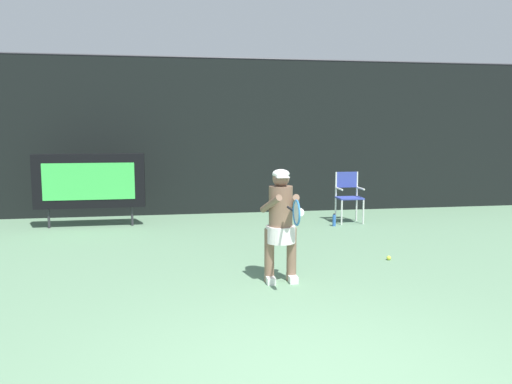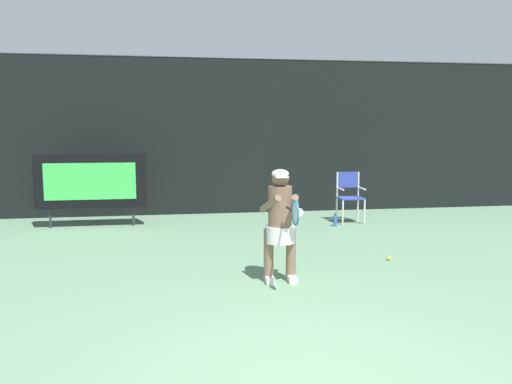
{
  "view_description": "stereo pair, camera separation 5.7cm",
  "coord_description": "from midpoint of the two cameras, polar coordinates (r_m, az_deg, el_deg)",
  "views": [
    {
      "loc": [
        -1.13,
        -3.69,
        2.02
      ],
      "look_at": [
        0.19,
        4.03,
        1.05
      ],
      "focal_mm": 36.24,
      "sensor_mm": 36.0,
      "label": 1
    },
    {
      "loc": [
        -1.07,
        -3.7,
        2.02
      ],
      "look_at": [
        0.19,
        4.03,
        1.05
      ],
      "focal_mm": 36.24,
      "sensor_mm": 36.0,
      "label": 2
    }
  ],
  "objects": [
    {
      "name": "water_bottle",
      "position": [
        10.83,
        8.89,
        -3.11
      ],
      "size": [
        0.07,
        0.07,
        0.27
      ],
      "color": "blue",
      "rests_on": "ground"
    },
    {
      "name": "tennis_racket",
      "position": [
        6.09,
        4.59,
        -2.27
      ],
      "size": [
        0.03,
        0.6,
        0.31
      ],
      "rotation": [
        0.0,
        0.0,
        0.18
      ],
      "color": "black"
    },
    {
      "name": "umpire_chair",
      "position": [
        11.26,
        10.45,
        -0.2
      ],
      "size": [
        0.52,
        0.44,
        1.08
      ],
      "color": "white",
      "rests_on": "ground"
    },
    {
      "name": "tennis_ball_loose",
      "position": [
        8.26,
        14.66,
        -7.08
      ],
      "size": [
        0.07,
        0.07,
        0.07
      ],
      "color": "#CCDB3D",
      "rests_on": "ground"
    },
    {
      "name": "scoreboard",
      "position": [
        11.05,
        -17.62,
        1.16
      ],
      "size": [
        2.2,
        0.21,
        1.5
      ],
      "color": "black",
      "rests_on": "ground"
    },
    {
      "name": "tennis_player",
      "position": [
        6.77,
        2.93,
        -3.19
      ],
      "size": [
        0.54,
        0.62,
        1.49
      ],
      "color": "white",
      "rests_on": "ground"
    },
    {
      "name": "backdrop_screen",
      "position": [
        12.24,
        -4.11,
        6.07
      ],
      "size": [
        18.0,
        0.12,
        3.66
      ],
      "color": "black",
      "rests_on": "ground"
    }
  ]
}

